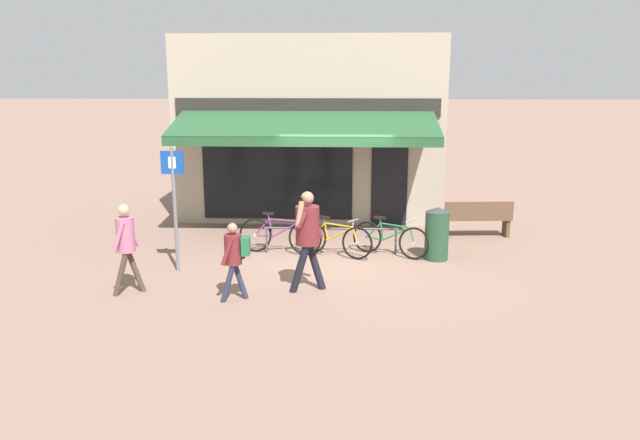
% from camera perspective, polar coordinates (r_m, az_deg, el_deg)
% --- Properties ---
extents(ground_plane, '(160.00, 160.00, 0.00)m').
position_cam_1_polar(ground_plane, '(13.03, 1.28, -3.58)').
color(ground_plane, '#846656').
extents(shop_front, '(6.86, 4.92, 4.71)m').
position_cam_1_polar(shop_front, '(17.05, -0.85, 8.50)').
color(shop_front, tan).
rests_on(shop_front, ground_plane).
extents(bike_rack_rail, '(2.87, 0.04, 0.57)m').
position_cam_1_polar(bike_rack_rail, '(13.31, 1.00, -1.15)').
color(bike_rack_rail, '#47494F').
rests_on(bike_rack_rail, ground_plane).
extents(bicycle_purple, '(1.85, 0.51, 0.89)m').
position_cam_1_polar(bicycle_purple, '(13.40, -3.69, -1.39)').
color(bicycle_purple, black).
rests_on(bicycle_purple, ground_plane).
extents(bicycle_orange, '(1.64, 0.82, 0.84)m').
position_cam_1_polar(bicycle_orange, '(13.17, 1.29, -1.72)').
color(bicycle_orange, black).
rests_on(bicycle_orange, ground_plane).
extents(bicycle_green, '(1.61, 0.90, 0.83)m').
position_cam_1_polar(bicycle_green, '(13.28, 6.41, -1.71)').
color(bicycle_green, black).
rests_on(bicycle_green, ground_plane).
extents(pedestrian_adult, '(0.65, 0.67, 1.81)m').
position_cam_1_polar(pedestrian_adult, '(10.89, -1.15, -0.99)').
color(pedestrian_adult, black).
rests_on(pedestrian_adult, ground_plane).
extents(pedestrian_child, '(0.52, 0.49, 1.37)m').
position_cam_1_polar(pedestrian_child, '(10.58, -7.79, -2.97)').
color(pedestrian_child, '#282D47').
rests_on(pedestrian_child, ground_plane).
extents(pedestrian_second_adult, '(0.52, 0.56, 1.62)m').
position_cam_1_polar(pedestrian_second_adult, '(11.27, -17.34, -1.68)').
color(pedestrian_second_adult, '#47382D').
rests_on(pedestrian_second_adult, ground_plane).
extents(litter_bin, '(0.50, 0.50, 1.11)m').
position_cam_1_polar(litter_bin, '(13.09, 10.63, -1.21)').
color(litter_bin, '#23472D').
rests_on(litter_bin, ground_plane).
extents(parking_sign, '(0.44, 0.07, 2.42)m').
position_cam_1_polar(parking_sign, '(12.23, -13.19, 2.09)').
color(parking_sign, slate).
rests_on(parking_sign, ground_plane).
extents(park_bench, '(1.63, 0.55, 0.87)m').
position_cam_1_polar(park_bench, '(15.12, 14.18, 0.21)').
color(park_bench, brown).
rests_on(park_bench, ground_plane).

